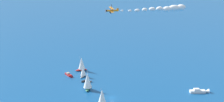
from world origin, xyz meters
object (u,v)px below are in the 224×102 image
Objects in this scene: sailboat_inshore at (88,81)px; sailboat_ahead at (102,99)px; motorboat_trailing at (87,81)px; wingwalker_lead at (111,6)px; sailboat_offshore at (83,71)px; motorboat_far_stbd at (200,91)px; sailboat_far_port at (82,64)px; biplane_lead at (111,10)px; motorboat_mid_cluster at (69,75)px.

sailboat_ahead reaches higher than sailboat_inshore.
wingwalker_lead reaches higher than motorboat_trailing.
sailboat_inshore reaches higher than sailboat_offshore.
wingwalker_lead is (6.38, -13.25, 44.13)m from sailboat_ahead.
motorboat_far_stbd is at bearing -114.61° from sailboat_ahead.
sailboat_ahead reaches higher than sailboat_far_port.
sailboat_inshore is (48.47, 41.24, 4.33)m from motorboat_far_stbd.
motorboat_trailing is at bearing -39.37° from sailboat_inshore.
wingwalker_lead is (-0.07, 0.06, 2.19)m from biplane_lead.
motorboat_mid_cluster is (7.66, 5.36, -3.04)m from sailboat_offshore.
sailboat_far_port is at bearing -34.80° from sailboat_inshore.
sailboat_offshore is 48.83m from sailboat_ahead.
motorboat_far_stbd is 1.21× the size of sailboat_offshore.
motorboat_far_stbd is at bearing -127.70° from biplane_lead.
sailboat_inshore is at bearing 4.51° from biplane_lead.
sailboat_ahead is at bearing 150.17° from sailboat_offshore.
sailboat_inshore is 13.01m from motorboat_trailing.
sailboat_inshore is 26.91m from sailboat_ahead.
sailboat_ahead is (-51.98, 31.29, 0.67)m from sailboat_far_port.
wingwalker_lead reaches higher than motorboat_far_stbd.
sailboat_far_port reaches higher than motorboat_trailing.
motorboat_far_stbd is 0.86× the size of sailboat_inshore.
motorboat_far_stbd is 72.73m from sailboat_offshore.
sailboat_offshore is 0.97× the size of motorboat_mid_cluster.
sailboat_far_port reaches higher than motorboat_mid_cluster.
sailboat_inshore is at bearing 40.39° from motorboat_far_stbd.
motorboat_trailing is 39.14m from sailboat_ahead.
biplane_lead reaches higher than motorboat_far_stbd.
motorboat_mid_cluster reaches higher than motorboat_trailing.
sailboat_far_port reaches higher than motorboat_far_stbd.
wingwalker_lead reaches higher than sailboat_far_port.
sailboat_offshore is 57.62m from biplane_lead.
sailboat_far_port is 33.94m from sailboat_inshore.
sailboat_far_port is at bearing -32.28° from motorboat_trailing.
sailboat_inshore is at bearing 4.28° from wingwalker_lead.
sailboat_inshore is 22.06m from sailboat_offshore.
sailboat_offshore is 59.35m from wingwalker_lead.
biplane_lead is at bearing 166.88° from motorboat_trailing.
wingwalker_lead is at bearing 158.42° from sailboat_far_port.
sailboat_inshore reaches higher than motorboat_mid_cluster.
sailboat_offshore is (18.22, -12.35, -1.52)m from sailboat_inshore.
sailboat_offshore is at bearing -17.05° from wingwalker_lead.
motorboat_mid_cluster is (25.87, -6.99, -4.55)m from sailboat_inshore.
motorboat_mid_cluster is 4.66× the size of wingwalker_lead.
biplane_lead is at bearing 158.46° from sailboat_far_port.
sailboat_far_port is 60.68m from sailboat_ahead.
wingwalker_lead is (-43.61, 5.66, 48.95)m from motorboat_mid_cluster.
biplane_lead reaches higher than sailboat_far_port.
motorboat_trailing is at bearing -30.36° from sailboat_ahead.
sailboat_offshore is at bearing -16.99° from biplane_lead.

